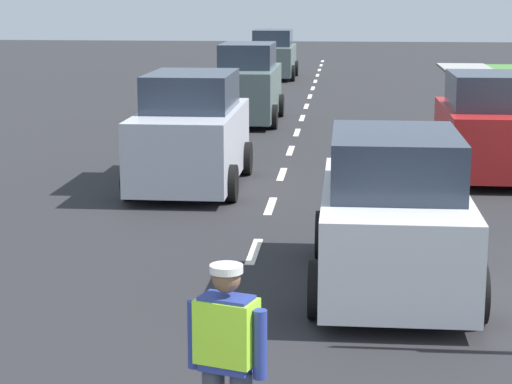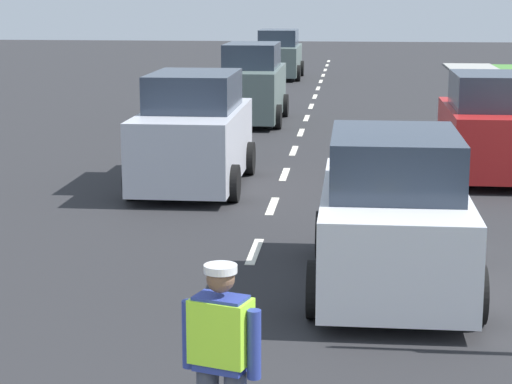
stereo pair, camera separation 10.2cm
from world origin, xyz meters
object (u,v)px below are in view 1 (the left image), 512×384
(car_oncoming_lead, at_px, (191,134))
(car_parked_far, at_px, (488,129))
(road_worker, at_px, (230,356))
(car_oncoming_third, at_px, (273,56))
(car_outgoing_ahead, at_px, (393,216))
(car_oncoming_second, at_px, (247,86))

(car_oncoming_lead, distance_m, car_parked_far, 6.05)
(road_worker, height_order, car_oncoming_lead, car_oncoming_lead)
(car_oncoming_lead, relative_size, car_parked_far, 1.09)
(road_worker, distance_m, car_parked_far, 13.13)
(car_oncoming_third, xyz_separation_m, car_parked_far, (6.09, -22.14, 0.00))
(car_oncoming_lead, bearing_deg, car_oncoming_third, 90.59)
(car_oncoming_lead, distance_m, car_oncoming_third, 23.71)
(road_worker, bearing_deg, car_parked_far, 73.40)
(road_worker, xyz_separation_m, car_oncoming_third, (-2.34, 34.72, 0.05))
(car_outgoing_ahead, bearing_deg, car_oncoming_second, 102.54)
(road_worker, xyz_separation_m, car_oncoming_lead, (-2.09, 11.02, 0.09))
(car_outgoing_ahead, height_order, car_parked_far, car_parked_far)
(road_worker, bearing_deg, car_oncoming_second, 95.53)
(road_worker, distance_m, car_oncoming_third, 34.80)
(car_parked_far, bearing_deg, car_oncoming_second, 126.25)
(car_outgoing_ahead, xyz_separation_m, car_parked_far, (2.27, 7.73, 0.05))
(car_outgoing_ahead, xyz_separation_m, car_oncoming_lead, (-3.58, 6.16, 0.09))
(road_worker, xyz_separation_m, car_outgoing_ahead, (1.48, 4.85, 0.00))
(car_oncoming_second, xyz_separation_m, car_oncoming_third, (-0.37, 14.33, -0.07))
(road_worker, distance_m, car_oncoming_lead, 11.21)
(car_oncoming_third, distance_m, car_parked_far, 22.96)
(car_oncoming_second, distance_m, car_parked_far, 9.68)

